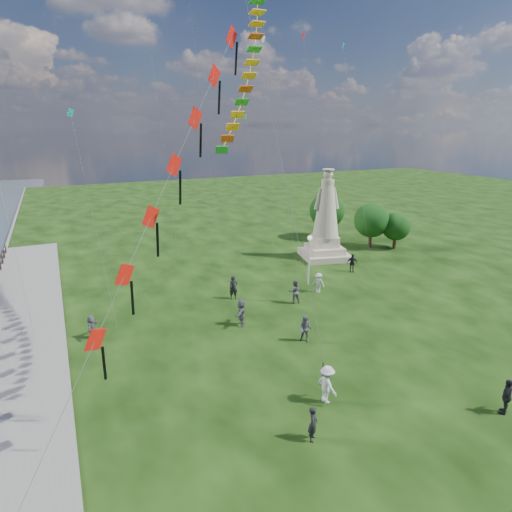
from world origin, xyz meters
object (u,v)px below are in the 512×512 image
person_5 (92,327)px  person_0 (313,424)px  person_3 (507,397)px  person_8 (318,283)px  person_7 (294,291)px  person_11 (241,313)px  statue (326,225)px  person_1 (305,329)px  lamppost (309,249)px  person_6 (234,288)px  person_2 (327,384)px  person_9 (352,263)px

person_5 → person_0: bearing=-125.7°
person_3 → person_8: person_3 is taller
person_7 → person_11: bearing=32.6°
statue → person_3: bearing=-90.9°
person_0 → person_5: bearing=67.6°
person_0 → person_7: 14.54m
statue → person_5: bearing=-146.8°
person_3 → person_8: bearing=-118.2°
person_1 → person_0: bearing=-74.6°
person_3 → person_7: bearing=-107.9°
lamppost → person_6: 7.14m
statue → person_5: 24.11m
lamppost → person_8: bearing=-97.1°
person_11 → person_8: bearing=141.4°
person_3 → person_11: 15.33m
person_7 → person_11: person_7 is taller
person_3 → person_11: (-7.34, 13.45, 0.04)m
person_0 → person_2: bearing=-7.4°
person_7 → person_1: bearing=79.6°
person_0 → person_6: bearing=28.2°
person_0 → person_3: person_3 is taller
person_1 → person_7: 6.01m
lamppost → person_2: bearing=-118.9°
person_2 → person_3: 8.11m
person_2 → person_6: (0.85, 13.65, -0.04)m
lamppost → statue: bearing=46.3°
person_8 → person_3: bearing=-36.6°
statue → person_8: size_ratio=5.45×
person_5 → person_8: person_8 is taller
statue → person_1: bearing=-114.0°
person_2 → person_1: bearing=-29.9°
person_1 → person_3: size_ratio=0.99×
person_1 → person_8: (5.22, 6.52, -0.06)m
person_2 → person_6: person_2 is taller
person_1 → person_7: person_7 is taller
person_8 → person_2: bearing=-66.5°
person_2 → person_0: bearing=125.9°
statue → person_8: bearing=-113.2°
statue → person_9: (-0.20, -4.67, -2.47)m
person_0 → person_6: size_ratio=0.87×
person_0 → person_11: 11.29m
person_5 → person_6: size_ratio=0.83×
lamppost → person_9: 5.78m
person_3 → person_6: person_6 is taller
lamppost → person_5: (-17.15, -2.30, -2.27)m
person_2 → person_11: bearing=-5.5°
person_0 → person_2: size_ratio=0.84×
person_0 → person_9: (14.91, 16.85, 0.04)m
person_9 → person_3: bearing=-83.0°
lamppost → person_1: (-5.45, -8.38, -2.16)m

